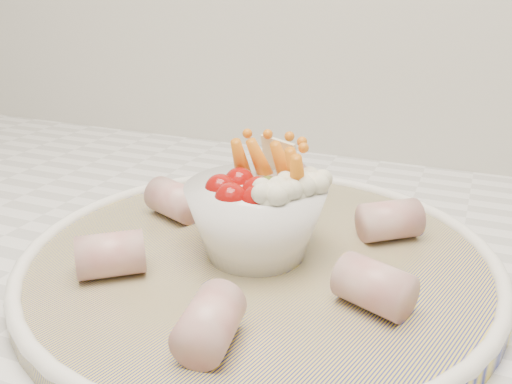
% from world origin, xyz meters
% --- Properties ---
extents(serving_platter, '(0.47, 0.47, 0.02)m').
position_xyz_m(serving_platter, '(-0.15, 1.43, 0.93)').
color(serving_platter, navy).
rests_on(serving_platter, kitchen_counter).
extents(veggie_bowl, '(0.11, 0.11, 0.09)m').
position_xyz_m(veggie_bowl, '(-0.15, 1.43, 0.97)').
color(veggie_bowl, white).
rests_on(veggie_bowl, serving_platter).
extents(cured_meat_rolls, '(0.26, 0.30, 0.03)m').
position_xyz_m(cured_meat_rolls, '(-0.15, 1.43, 0.95)').
color(cured_meat_rolls, '#B25351').
rests_on(cured_meat_rolls, serving_platter).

